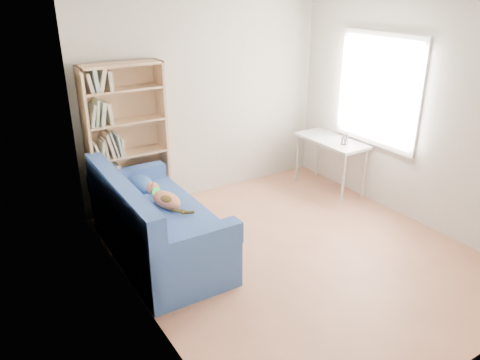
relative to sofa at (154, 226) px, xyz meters
name	(u,v)px	position (x,y,z in m)	size (l,w,h in m)	color
ground	(295,253)	(1.31, -0.79, -0.36)	(4.00, 4.00, 0.00)	#B06E4F
room_shell	(308,106)	(1.41, -0.75, 1.28)	(3.54, 4.04, 2.62)	silver
sofa	(154,226)	(0.00, 0.00, 0.00)	(0.95, 1.96, 0.96)	navy
bookshelf	(128,150)	(0.13, 1.05, 0.53)	(0.96, 0.30, 1.92)	tan
desk	(331,145)	(2.80, 0.34, 0.30)	(0.49, 1.06, 0.75)	white
pen_cup	(344,140)	(2.79, 0.08, 0.46)	(0.09, 0.09, 0.17)	white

